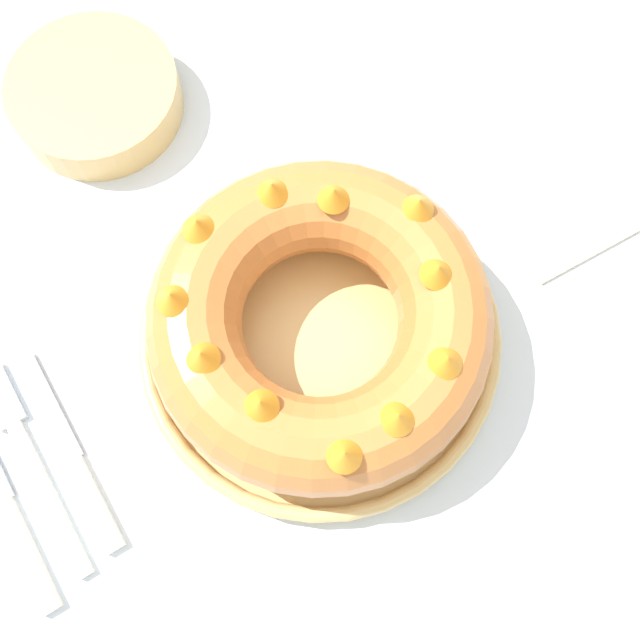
# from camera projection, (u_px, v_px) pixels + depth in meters

# --- Properties ---
(ground_plane) EXTENTS (8.00, 8.00, 0.00)m
(ground_plane) POSITION_uv_depth(u_px,v_px,m) (332.00, 457.00, 1.32)
(ground_plane) COLOR brown
(dining_table) EXTENTS (1.18, 1.20, 0.72)m
(dining_table) POSITION_uv_depth(u_px,v_px,m) (343.00, 371.00, 0.71)
(dining_table) COLOR silver
(dining_table) RESTS_ON ground_plane
(serving_dish) EXTENTS (0.30, 0.30, 0.02)m
(serving_dish) POSITION_uv_depth(u_px,v_px,m) (320.00, 338.00, 0.62)
(serving_dish) COLOR tan
(serving_dish) RESTS_ON dining_table
(bundt_cake) EXTENTS (0.27, 0.27, 0.09)m
(bundt_cake) POSITION_uv_depth(u_px,v_px,m) (320.00, 320.00, 0.57)
(bundt_cake) COLOR #C67538
(bundt_cake) RESTS_ON serving_dish
(fork) EXTENTS (0.02, 0.19, 0.01)m
(fork) POSITION_uv_depth(u_px,v_px,m) (28.00, 453.00, 0.60)
(fork) COLOR white
(fork) RESTS_ON dining_table
(serving_knife) EXTENTS (0.02, 0.21, 0.01)m
(serving_knife) POSITION_uv_depth(u_px,v_px,m) (5.00, 506.00, 0.59)
(serving_knife) COLOR white
(serving_knife) RESTS_ON dining_table
(cake_knife) EXTENTS (0.02, 0.18, 0.01)m
(cake_knife) POSITION_uv_depth(u_px,v_px,m) (74.00, 464.00, 0.60)
(cake_knife) COLOR white
(cake_knife) RESTS_ON dining_table
(side_bowl) EXTENTS (0.16, 0.16, 0.04)m
(side_bowl) POSITION_uv_depth(u_px,v_px,m) (96.00, 96.00, 0.68)
(side_bowl) COLOR tan
(side_bowl) RESTS_ON dining_table
(napkin) EXTENTS (0.12, 0.09, 0.00)m
(napkin) POSITION_uv_depth(u_px,v_px,m) (569.00, 212.00, 0.67)
(napkin) COLOR beige
(napkin) RESTS_ON dining_table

